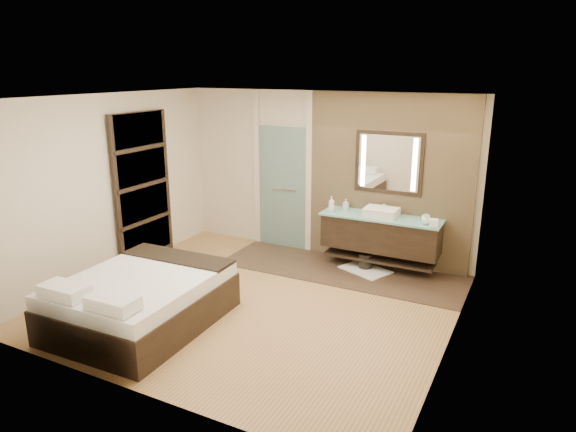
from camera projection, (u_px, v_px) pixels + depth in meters
The scene contains 15 objects.
floor at pixel (257, 302), 6.92m from camera, with size 5.00×5.00×0.00m, color olive.
tile_strip at pixel (342, 270), 8.02m from camera, with size 3.80×1.30×0.01m, color #37281E.
stone_wall at pixel (389, 181), 7.95m from camera, with size 2.60×0.08×2.70m, color tan.
vanity at pixel (380, 234), 7.92m from camera, with size 1.85×0.55×0.88m.
mirror_unit at pixel (389, 163), 7.82m from camera, with size 1.06×0.04×0.96m.
frosted_door at pixel (283, 183), 8.81m from camera, with size 1.10×0.12×2.70m.
shoji_partition at pixel (143, 188), 8.15m from camera, with size 0.06×1.20×2.40m.
bed at pixel (141, 300), 6.25m from camera, with size 1.64×2.03×0.77m.
bath_mat at pixel (365, 270), 7.99m from camera, with size 0.72×0.50×0.02m, color white.
waste_bin at pixel (365, 261), 8.03m from camera, with size 0.21×0.21×0.26m, color black.
tissue_box at pixel (434, 223), 7.33m from camera, with size 0.12×0.12×0.10m, color white.
soap_bottle_a at pixel (331, 204), 8.06m from camera, with size 0.09×0.09×0.24m, color white.
soap_bottle_b at pixel (346, 204), 8.19m from camera, with size 0.08×0.08×0.17m, color #B2B2B2.
soap_bottle_c at pixel (426, 219), 7.40m from camera, with size 0.12×0.12×0.15m, color #BDEEE7.
cup at pixel (426, 218), 7.54m from camera, with size 0.13×0.13×0.10m, color white.
Camera 1 is at (3.25, -5.44, 3.04)m, focal length 32.00 mm.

